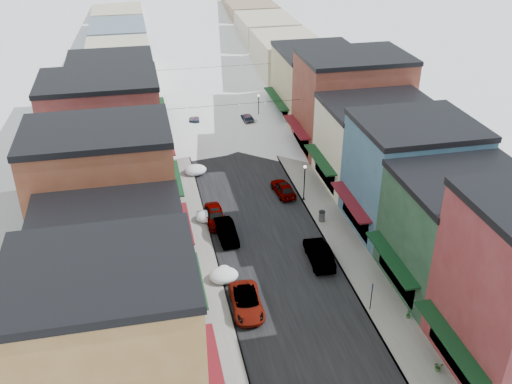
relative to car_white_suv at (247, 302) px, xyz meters
name	(u,v)px	position (x,y,z in m)	size (l,w,h in m)	color
road	(209,98)	(3.78, 47.76, -0.68)	(10.00, 160.00, 0.01)	black
sidewalk_left	(164,101)	(-2.82, 47.76, -0.61)	(3.20, 160.00, 0.15)	gray
sidewalk_right	(252,95)	(10.38, 47.76, -0.61)	(3.20, 160.00, 0.15)	gray
curb_left	(175,100)	(-1.27, 47.76, -0.61)	(0.10, 160.00, 0.15)	slate
curb_right	(242,95)	(8.83, 47.76, -0.61)	(0.10, 160.00, 0.15)	slate
bldg_l_yellow	(111,348)	(-9.41, -8.24, 5.07)	(11.30, 8.70, 11.50)	#A9773E
bldg_l_cream	(113,273)	(-9.41, 0.26, 4.07)	(11.30, 8.20, 9.50)	beige
bldg_l_brick_near	(105,200)	(-9.91, 8.26, 5.57)	(12.30, 8.20, 12.50)	brown
bldg_l_grayblue	(114,172)	(-9.41, 16.76, 3.82)	(11.30, 9.20, 9.00)	slate
bldg_l_brick_far	(104,127)	(-10.41, 25.76, 4.82)	(13.30, 9.20, 11.00)	maroon
bldg_l_tan	(114,100)	(-9.41, 35.76, 4.32)	(11.30, 11.20, 10.00)	#928360
bldg_r_green	(461,233)	(16.97, -0.24, 4.07)	(11.30, 9.20, 9.50)	#1D3E29
bldg_r_blue	(410,175)	(16.97, 8.76, 4.57)	(11.30, 9.20, 10.50)	#335A74
bldg_r_cream	(376,143)	(17.47, 17.76, 3.82)	(12.30, 9.20, 9.00)	beige
bldg_r_brick_far	(351,102)	(17.97, 26.76, 5.07)	(13.30, 9.20, 11.50)	maroon
bldg_r_tan	(317,85)	(16.97, 36.76, 4.07)	(11.30, 11.20, 9.50)	tan
distant_blocks	(190,35)	(3.78, 70.76, 3.31)	(34.00, 55.00, 8.00)	gray
overhead_cables	(221,84)	(3.78, 35.26, 5.51)	(16.40, 15.04, 0.04)	black
car_white_suv	(247,302)	(0.00, 0.00, 0.00)	(2.28, 4.95, 1.38)	silver
car_silver_sedan	(215,216)	(-0.46, 12.92, 0.06)	(1.76, 4.38, 1.49)	#9D9EA5
car_dark_hatch	(226,231)	(0.14, 10.01, 0.04)	(1.54, 4.41, 1.45)	black
car_silver_wagon	(194,125)	(0.28, 36.03, 0.05)	(2.06, 5.07, 1.47)	#9DA0A5
car_green_sedan	(319,254)	(7.28, 4.78, 0.12)	(1.70, 4.89, 1.61)	black
car_gray_suv	(283,188)	(7.28, 16.91, 0.03)	(1.69, 4.21, 1.43)	#92959A
car_black_sedan	(246,119)	(7.28, 36.68, 0.00)	(1.93, 4.75, 1.38)	black
car_lane_silver	(213,116)	(3.10, 38.65, 0.09)	(1.83, 4.54, 1.55)	#989AA0
car_lane_white	(209,78)	(4.89, 55.38, 0.04)	(2.41, 5.24, 1.46)	white
parking_sign	(372,295)	(9.15, -2.15, 0.88)	(0.08, 0.33, 2.42)	black
trash_can	(322,216)	(9.50, 10.82, -0.01)	(0.61, 0.61, 1.04)	#56585B
streetlamp_near	(305,178)	(8.98, 15.18, 1.89)	(0.32, 0.32, 3.86)	black
streetlamp_far	(259,105)	(8.98, 36.65, 1.89)	(0.32, 0.32, 3.85)	black
planter_near	(438,367)	(11.22, -8.88, -0.21)	(0.59, 0.51, 0.66)	#39632C
planter_far	(408,315)	(11.58, -3.63, -0.25)	(0.32, 0.32, 0.57)	#2B602E
snow_pile_near	(224,275)	(-1.10, 3.99, -0.21)	(2.39, 2.67, 1.01)	white
snow_pile_mid	(208,216)	(-1.10, 13.47, -0.22)	(2.32, 2.63, 0.98)	white
snow_pile_far	(195,170)	(-1.10, 23.50, -0.19)	(2.47, 2.72, 1.05)	white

